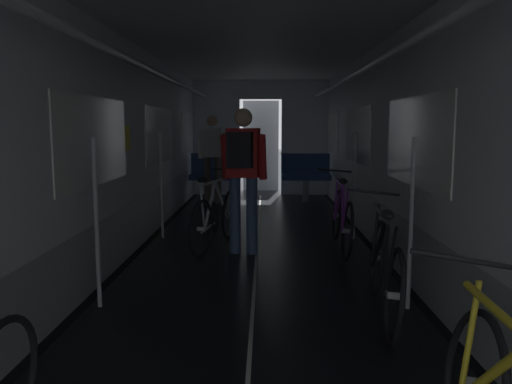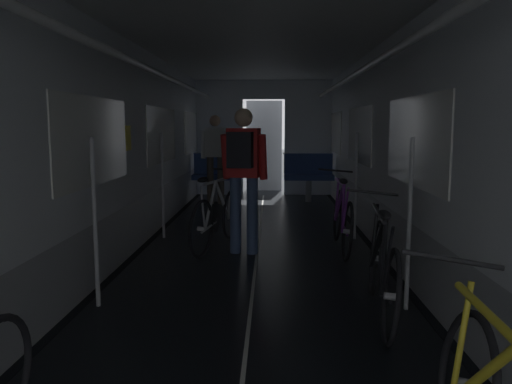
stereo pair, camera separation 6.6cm
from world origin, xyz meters
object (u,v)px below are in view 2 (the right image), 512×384
object	(u,v)px
person_cyclist_aisle	(243,167)
person_standing_near_bench	(215,153)
bicycle_black	(382,269)
bench_seat_far_left	(217,172)
bicycle_silver_in_aisle	(217,217)
bicycle_purple	(342,219)
bench_seat_far_right	(308,173)

from	to	relation	value
person_cyclist_aisle	person_standing_near_bench	bearing A→B (deg)	101.01
bicycle_black	person_cyclist_aisle	bearing A→B (deg)	121.41
bench_seat_far_left	person_standing_near_bench	world-z (taller)	person_standing_near_bench
bicycle_silver_in_aisle	bicycle_purple	bearing A→B (deg)	-2.60
bench_seat_far_right	person_cyclist_aisle	size ratio (longest dim) A/B	0.58
bench_seat_far_right	person_cyclist_aisle	xyz separation A→B (m)	(-1.05, -4.19, 0.45)
bench_seat_far_right	bench_seat_far_left	bearing A→B (deg)	180.00
bicycle_black	bicycle_purple	bearing A→B (deg)	90.37
bicycle_black	person_standing_near_bench	distance (m)	6.11
bench_seat_far_right	bicycle_black	distance (m)	6.14
person_cyclist_aisle	bicycle_silver_in_aisle	distance (m)	0.76
bicycle_purple	person_standing_near_bench	bearing A→B (deg)	117.94
bench_seat_far_left	bicycle_black	xyz separation A→B (m)	(1.93, -6.14, -0.18)
person_cyclist_aisle	bicycle_silver_in_aisle	size ratio (longest dim) A/B	1.02
bench_seat_far_right	bicycle_purple	distance (m)	4.00
bench_seat_far_left	bench_seat_far_right	xyz separation A→B (m)	(1.80, 0.00, 0.00)
bicycle_silver_in_aisle	person_standing_near_bench	size ratio (longest dim) A/B	0.98
bicycle_purple	bicycle_black	bearing A→B (deg)	-89.63
bench_seat_far_right	bicycle_black	world-z (taller)	bench_seat_far_right
bench_seat_far_left	bicycle_silver_in_aisle	xyz separation A→B (m)	(0.41, -3.92, -0.18)
bench_seat_far_left	bicycle_silver_in_aisle	bearing A→B (deg)	-84.00
bench_seat_far_left	bicycle_black	size ratio (longest dim) A/B	0.58
bench_seat_far_left	bench_seat_far_right	distance (m)	1.80
bicycle_black	bicycle_silver_in_aisle	bearing A→B (deg)	124.46
bicycle_purple	bench_seat_far_right	bearing A→B (deg)	91.71
bench_seat_far_right	bicycle_silver_in_aisle	size ratio (longest dim) A/B	0.60
bench_seat_far_left	bicycle_silver_in_aisle	size ratio (longest dim) A/B	0.60
person_standing_near_bench	bicycle_purple	bearing A→B (deg)	-62.06
bicycle_black	person_standing_near_bench	world-z (taller)	person_standing_near_bench
person_cyclist_aisle	bicycle_silver_in_aisle	world-z (taller)	person_cyclist_aisle
bicycle_silver_in_aisle	person_standing_near_bench	bearing A→B (deg)	96.58
person_cyclist_aisle	person_standing_near_bench	xyz separation A→B (m)	(-0.74, 3.82, -0.04)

